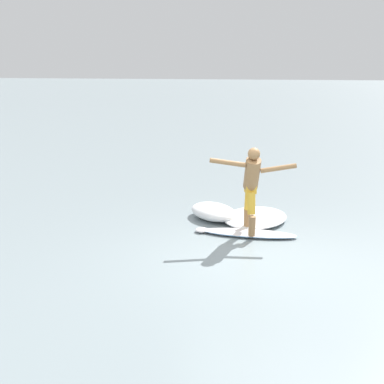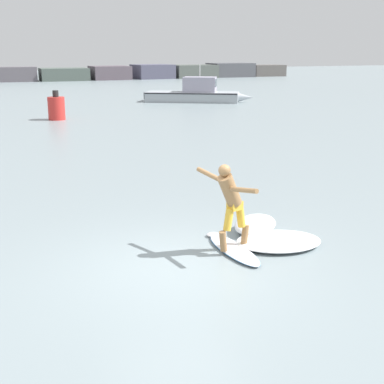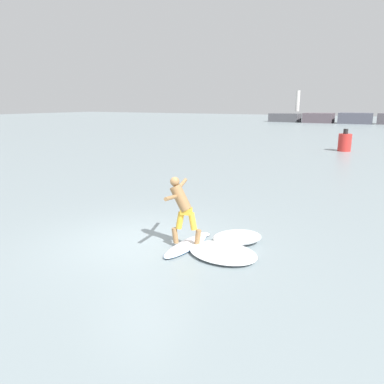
# 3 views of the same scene
# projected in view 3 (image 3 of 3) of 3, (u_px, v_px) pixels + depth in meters

# --- Properties ---
(ground_plane) EXTENTS (200.00, 200.00, 0.00)m
(ground_plane) POSITION_uv_depth(u_px,v_px,m) (140.00, 241.00, 9.65)
(ground_plane) COLOR gray
(surfboard) EXTENTS (0.55, 2.00, 0.23)m
(surfboard) POSITION_uv_depth(u_px,v_px,m) (187.00, 245.00, 9.26)
(surfboard) COLOR white
(surfboard) RESTS_ON ground
(surfer) EXTENTS (0.86, 1.58, 1.68)m
(surfer) POSITION_uv_depth(u_px,v_px,m) (182.00, 205.00, 9.02)
(surfer) COLOR #966D44
(surfer) RESTS_ON surfboard
(channel_marker_buoy) EXTENTS (0.93, 0.93, 1.62)m
(channel_marker_buoy) POSITION_uv_depth(u_px,v_px,m) (345.00, 142.00, 27.30)
(channel_marker_buoy) COLOR red
(channel_marker_buoy) RESTS_ON ground
(wave_foam_at_tail) EXTENTS (1.94, 1.60, 0.16)m
(wave_foam_at_tail) POSITION_uv_depth(u_px,v_px,m) (223.00, 252.00, 8.73)
(wave_foam_at_tail) COLOR white
(wave_foam_at_tail) RESTS_ON ground
(wave_foam_at_nose) EXTENTS (1.49, 1.44, 0.32)m
(wave_foam_at_nose) POSITION_uv_depth(u_px,v_px,m) (237.00, 237.00, 9.47)
(wave_foam_at_nose) COLOR white
(wave_foam_at_nose) RESTS_ON ground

